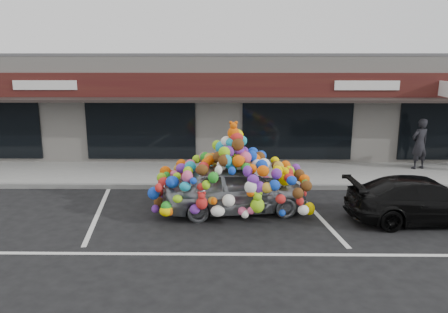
{
  "coord_description": "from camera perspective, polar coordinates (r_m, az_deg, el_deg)",
  "views": [
    {
      "loc": [
        0.4,
        -11.08,
        4.24
      ],
      "look_at": [
        0.25,
        1.4,
        1.33
      ],
      "focal_mm": 35.0,
      "sensor_mm": 36.0,
      "label": 1
    }
  ],
  "objects": [
    {
      "name": "lane_line",
      "position": [
        9.88,
        10.19,
        -12.5
      ],
      "size": [
        14.0,
        0.12,
        0.01
      ],
      "primitive_type": "cube",
      "color": "silver",
      "rests_on": "ground"
    },
    {
      "name": "pedestrian_a",
      "position": [
        17.46,
        24.18,
        1.51
      ],
      "size": [
        0.79,
        0.65,
        1.86
      ],
      "primitive_type": "imported",
      "rotation": [
        0.0,
        0.0,
        3.49
      ],
      "color": "#212227",
      "rests_on": "sidewalk"
    },
    {
      "name": "kerb",
      "position": [
        14.21,
        -0.95,
        -3.94
      ],
      "size": [
        26.0,
        0.18,
        0.16
      ],
      "primitive_type": "cube",
      "color": "slate",
      "rests_on": "ground"
    },
    {
      "name": "ground",
      "position": [
        11.87,
        -1.29,
        -7.83
      ],
      "size": [
        90.0,
        90.0,
        0.0
      ],
      "primitive_type": "plane",
      "color": "black",
      "rests_on": "ground"
    },
    {
      "name": "sidewalk",
      "position": [
        15.65,
        -0.79,
        -2.34
      ],
      "size": [
        26.0,
        3.0,
        0.15
      ],
      "primitive_type": "cube",
      "color": "gray",
      "rests_on": "ground"
    },
    {
      "name": "parking_stripe_mid",
      "position": [
        12.29,
        12.02,
        -7.37
      ],
      "size": [
        0.73,
        4.37,
        0.01
      ],
      "primitive_type": "cube",
      "rotation": [
        0.0,
        0.0,
        0.14
      ],
      "color": "silver",
      "rests_on": "ground"
    },
    {
      "name": "shop_building",
      "position": [
        19.64,
        -0.47,
        7.02
      ],
      "size": [
        24.0,
        7.2,
        4.31
      ],
      "color": "beige",
      "rests_on": "ground"
    },
    {
      "name": "black_sedan",
      "position": [
        12.5,
        24.66,
        -5.17
      ],
      "size": [
        1.84,
        4.07,
        1.16
      ],
      "primitive_type": "imported",
      "rotation": [
        0.0,
        0.0,
        1.63
      ],
      "color": "black",
      "rests_on": "ground"
    },
    {
      "name": "parking_stripe_left",
      "position": [
        12.58,
        -16.11,
        -7.12
      ],
      "size": [
        0.73,
        4.37,
        0.01
      ],
      "primitive_type": "cube",
      "rotation": [
        0.0,
        0.0,
        0.14
      ],
      "color": "silver",
      "rests_on": "ground"
    },
    {
      "name": "toy_car",
      "position": [
        11.98,
        1.37,
        -3.42
      ],
      "size": [
        2.88,
        4.46,
        2.46
      ],
      "rotation": [
        0.0,
        0.0,
        1.73
      ],
      "color": "#9EA2A8",
      "rests_on": "ground"
    }
  ]
}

